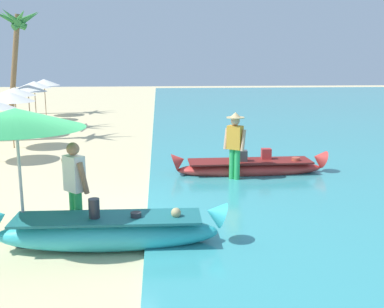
{
  "coord_description": "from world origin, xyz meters",
  "views": [
    {
      "loc": [
        1.35,
        -8.5,
        3.13
      ],
      "look_at": [
        2.1,
        2.04,
        0.9
      ],
      "focal_mm": 43.92,
      "sensor_mm": 36.0,
      "label": 1
    }
  ],
  "objects_px": {
    "boat_cyan_foreground": "(108,232)",
    "person_vendor_hatted": "(235,142)",
    "boat_red_midground": "(250,167)",
    "patio_umbrella_large": "(16,119)",
    "person_tourist_customer": "(75,184)",
    "palm_tree_mid_cluster": "(17,28)"
  },
  "relations": [
    {
      "from": "boat_cyan_foreground",
      "to": "palm_tree_mid_cluster",
      "type": "xyz_separation_m",
      "value": [
        -6.48,
        18.56,
        4.18
      ]
    },
    {
      "from": "person_vendor_hatted",
      "to": "person_tourist_customer",
      "type": "bearing_deg",
      "value": -134.86
    },
    {
      "from": "boat_cyan_foreground",
      "to": "palm_tree_mid_cluster",
      "type": "relative_size",
      "value": 0.7
    },
    {
      "from": "boat_cyan_foreground",
      "to": "person_vendor_hatted",
      "type": "bearing_deg",
      "value": 55.52
    },
    {
      "from": "person_tourist_customer",
      "to": "patio_umbrella_large",
      "type": "height_order",
      "value": "patio_umbrella_large"
    },
    {
      "from": "boat_cyan_foreground",
      "to": "person_tourist_customer",
      "type": "distance_m",
      "value": 1.07
    },
    {
      "from": "patio_umbrella_large",
      "to": "palm_tree_mid_cluster",
      "type": "xyz_separation_m",
      "value": [
        -5.05,
        18.22,
        2.37
      ]
    },
    {
      "from": "palm_tree_mid_cluster",
      "to": "boat_red_midground",
      "type": "bearing_deg",
      "value": -55.4
    },
    {
      "from": "boat_cyan_foreground",
      "to": "patio_umbrella_large",
      "type": "bearing_deg",
      "value": 166.83
    },
    {
      "from": "boat_red_midground",
      "to": "person_vendor_hatted",
      "type": "bearing_deg",
      "value": -132.03
    },
    {
      "from": "boat_cyan_foreground",
      "to": "boat_red_midground",
      "type": "height_order",
      "value": "boat_cyan_foreground"
    },
    {
      "from": "patio_umbrella_large",
      "to": "palm_tree_mid_cluster",
      "type": "height_order",
      "value": "palm_tree_mid_cluster"
    },
    {
      "from": "person_tourist_customer",
      "to": "boat_cyan_foreground",
      "type": "bearing_deg",
      "value": -45.09
    },
    {
      "from": "patio_umbrella_large",
      "to": "person_tourist_customer",
      "type": "bearing_deg",
      "value": 18.35
    },
    {
      "from": "person_tourist_customer",
      "to": "palm_tree_mid_cluster",
      "type": "relative_size",
      "value": 0.3
    },
    {
      "from": "boat_cyan_foreground",
      "to": "person_vendor_hatted",
      "type": "relative_size",
      "value": 2.21
    },
    {
      "from": "boat_cyan_foreground",
      "to": "boat_red_midground",
      "type": "xyz_separation_m",
      "value": [
        3.21,
        4.5,
        -0.06
      ]
    },
    {
      "from": "person_vendor_hatted",
      "to": "patio_umbrella_large",
      "type": "xyz_separation_m",
      "value": [
        -4.15,
        -3.61,
        1.1
      ]
    },
    {
      "from": "boat_cyan_foreground",
      "to": "patio_umbrella_large",
      "type": "height_order",
      "value": "patio_umbrella_large"
    },
    {
      "from": "boat_red_midground",
      "to": "patio_umbrella_large",
      "type": "relative_size",
      "value": 1.79
    },
    {
      "from": "person_tourist_customer",
      "to": "palm_tree_mid_cluster",
      "type": "bearing_deg",
      "value": 108.13
    },
    {
      "from": "person_tourist_customer",
      "to": "palm_tree_mid_cluster",
      "type": "distance_m",
      "value": 19.21
    }
  ]
}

